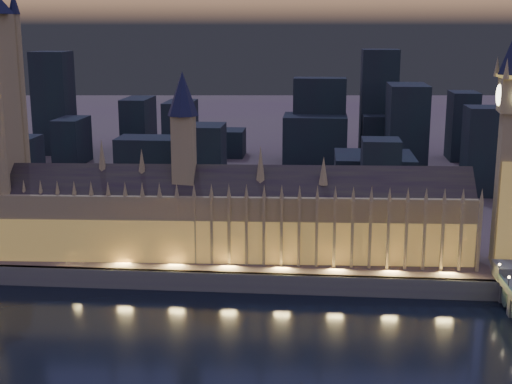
{
  "coord_description": "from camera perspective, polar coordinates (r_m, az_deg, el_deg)",
  "views": [
    {
      "loc": [
        30.1,
        -226.08,
        104.27
      ],
      "look_at": [
        5.0,
        55.0,
        38.0
      ],
      "focal_mm": 50.0,
      "sensor_mm": 36.0,
      "label": 1
    }
  ],
  "objects": [
    {
      "name": "ground_plane",
      "position": [
        250.78,
        -2.3,
        -11.36
      ],
      "size": [
        2000.0,
        2000.0,
        0.0
      ],
      "primitive_type": "plane",
      "color": "black",
      "rests_on": "ground"
    },
    {
      "name": "north_bank",
      "position": [
        753.39,
        2.78,
        5.55
      ],
      "size": [
        2000.0,
        960.0,
        8.0
      ],
      "primitive_type": "cube",
      "color": "#4A3641",
      "rests_on": "ground"
    },
    {
      "name": "embankment_wall",
      "position": [
        286.87,
        -1.25,
        -7.25
      ],
      "size": [
        2000.0,
        2.5,
        8.0
      ],
      "primitive_type": "cube",
      "color": "#505350",
      "rests_on": "ground"
    },
    {
      "name": "palace_of_westminster",
      "position": [
        300.43,
        -2.1,
        -1.82
      ],
      "size": [
        202.0,
        29.77,
        78.0
      ],
      "color": "#888255",
      "rests_on": "north_bank"
    },
    {
      "name": "city_backdrop",
      "position": [
        478.81,
        6.06,
        4.42
      ],
      "size": [
        460.55,
        215.63,
        79.38
      ],
      "color": "black",
      "rests_on": "north_bank"
    }
  ]
}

